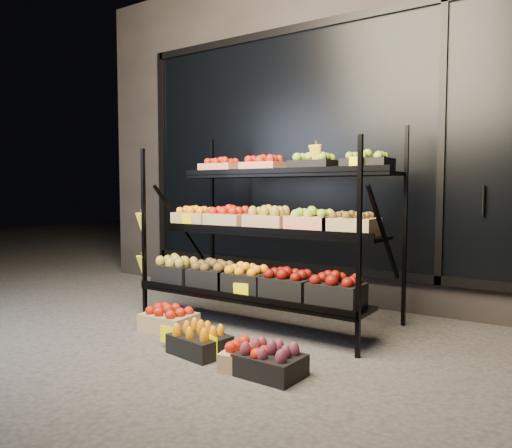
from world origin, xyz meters
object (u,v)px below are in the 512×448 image
Objects in this scene: floor_crate_left at (169,319)px; floor_crate_midleft at (200,341)px; floor_crate_midright at (251,357)px; display_rack at (264,231)px.

floor_crate_left is 0.99× the size of floor_crate_midleft.
floor_crate_midleft is 0.48m from floor_crate_midright.
display_rack reaches higher than floor_crate_midleft.
floor_crate_midleft reaches higher than floor_crate_midright.
display_rack is 5.10× the size of floor_crate_left.
floor_crate_left reaches higher than floor_crate_midleft.
display_rack reaches higher than floor_crate_midright.
floor_crate_left is at bearing 161.77° from floor_crate_midleft.
display_rack is 5.04× the size of floor_crate_midleft.
floor_crate_midright is (0.48, -0.06, -0.01)m from floor_crate_midleft.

